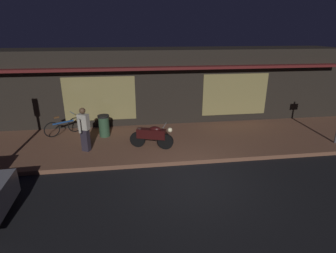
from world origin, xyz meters
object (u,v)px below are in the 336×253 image
bicycle_parked (64,127)px  trash_bin (104,126)px  person_photographer (84,129)px  motorcycle (152,136)px

bicycle_parked → trash_bin: size_ratio=1.54×
person_photographer → trash_bin: person_photographer is taller
motorcycle → bicycle_parked: 4.16m
trash_bin → bicycle_parked: bearing=165.6°
motorcycle → person_photographer: (-2.48, 0.09, 0.38)m
motorcycle → trash_bin: (-1.92, 1.50, -0.03)m
trash_bin → motorcycle: bearing=-38.0°
bicycle_parked → person_photographer: person_photographer is taller
bicycle_parked → person_photographer: 2.28m
motorcycle → bicycle_parked: (-3.67, 1.95, -0.14)m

